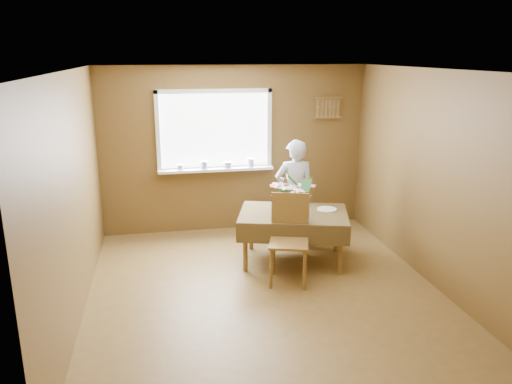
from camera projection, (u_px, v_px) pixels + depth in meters
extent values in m
plane|color=brown|center=(265.00, 292.00, 5.77)|extent=(4.50, 4.50, 0.00)
plane|color=white|center=(266.00, 70.00, 5.09)|extent=(4.50, 4.50, 0.00)
plane|color=brown|center=(234.00, 150.00, 7.56)|extent=(4.00, 0.00, 4.00)
plane|color=brown|center=(337.00, 275.00, 3.31)|extent=(4.00, 0.00, 4.00)
plane|color=brown|center=(73.00, 198.00, 5.06)|extent=(0.00, 4.50, 4.50)
plane|color=brown|center=(433.00, 179.00, 5.80)|extent=(0.00, 4.50, 4.50)
cube|color=white|center=(214.00, 131.00, 7.41)|extent=(1.60, 0.01, 1.10)
cube|color=white|center=(214.00, 91.00, 7.24)|extent=(1.72, 0.06, 0.06)
cube|color=white|center=(215.00, 169.00, 7.55)|extent=(1.72, 0.06, 0.06)
cube|color=white|center=(158.00, 132.00, 7.24)|extent=(0.06, 0.06, 1.22)
cube|color=white|center=(269.00, 129.00, 7.55)|extent=(0.06, 0.06, 1.22)
cube|color=white|center=(216.00, 169.00, 7.48)|extent=(1.72, 0.20, 0.04)
cylinder|color=white|center=(180.00, 167.00, 7.35)|extent=(0.09, 0.09, 0.08)
cylinder|color=white|center=(204.00, 165.00, 7.41)|extent=(0.11, 0.11, 0.12)
cylinder|color=white|center=(228.00, 165.00, 7.48)|extent=(0.12, 0.12, 0.09)
cylinder|color=white|center=(251.00, 163.00, 7.54)|extent=(0.10, 0.10, 0.13)
cube|color=brown|center=(328.00, 108.00, 7.64)|extent=(0.40, 0.03, 0.30)
cube|color=brown|center=(328.00, 98.00, 7.59)|extent=(0.44, 0.04, 0.03)
cube|color=brown|center=(328.00, 118.00, 7.67)|extent=(0.44, 0.04, 0.03)
cylinder|color=brown|center=(245.00, 248.00, 6.24)|extent=(0.06, 0.06, 0.62)
cylinder|color=brown|center=(341.00, 251.00, 6.14)|extent=(0.06, 0.06, 0.62)
cylinder|color=brown|center=(251.00, 228.00, 6.95)|extent=(0.06, 0.06, 0.62)
cylinder|color=brown|center=(337.00, 230.00, 6.85)|extent=(0.06, 0.06, 0.62)
cube|color=brown|center=(294.00, 215.00, 6.46)|extent=(1.52, 1.22, 0.04)
cube|color=#3A2C15|center=(294.00, 213.00, 6.45)|extent=(1.58, 1.28, 0.01)
cube|color=#3A2C15|center=(293.00, 235.00, 6.04)|extent=(1.33, 0.39, 0.25)
cube|color=#3A2C15|center=(294.00, 211.00, 6.94)|extent=(1.33, 0.39, 0.25)
cube|color=#3A2C15|center=(241.00, 221.00, 6.55)|extent=(0.27, 0.90, 0.25)
cube|color=#3A2C15|center=(347.00, 224.00, 6.43)|extent=(0.27, 0.90, 0.25)
cube|color=#4980CF|center=(293.00, 218.00, 6.24)|extent=(0.46, 0.39, 0.01)
cylinder|color=brown|center=(303.00, 219.00, 7.58)|extent=(0.04, 0.04, 0.45)
cylinder|color=brown|center=(280.00, 220.00, 7.53)|extent=(0.04, 0.04, 0.45)
cylinder|color=brown|center=(309.00, 227.00, 7.24)|extent=(0.04, 0.04, 0.45)
cylinder|color=brown|center=(285.00, 228.00, 7.19)|extent=(0.04, 0.04, 0.45)
cube|color=brown|center=(295.00, 208.00, 7.32)|extent=(0.44, 0.44, 0.03)
cube|color=brown|center=(298.00, 195.00, 7.07)|extent=(0.42, 0.05, 0.50)
cylinder|color=brown|center=(271.00, 269.00, 5.80)|extent=(0.04, 0.04, 0.49)
cylinder|color=brown|center=(305.00, 271.00, 5.75)|extent=(0.04, 0.04, 0.49)
cylinder|color=brown|center=(274.00, 256.00, 6.17)|extent=(0.04, 0.04, 0.49)
cylinder|color=brown|center=(305.00, 257.00, 6.13)|extent=(0.04, 0.04, 0.49)
cube|color=brown|center=(289.00, 243.00, 5.89)|extent=(0.57, 0.57, 0.03)
cube|color=brown|center=(290.00, 214.00, 6.02)|extent=(0.44, 0.17, 0.54)
imported|color=white|center=(294.00, 193.00, 7.04)|extent=(0.57, 0.39, 1.52)
cylinder|color=white|center=(293.00, 212.00, 6.28)|extent=(0.10, 0.10, 0.13)
cylinder|color=#33662D|center=(293.00, 204.00, 6.25)|extent=(0.06, 0.06, 0.09)
cylinder|color=white|center=(327.00, 209.00, 6.56)|extent=(0.29, 0.29, 0.01)
cube|color=silver|center=(304.00, 217.00, 6.25)|extent=(0.05, 0.20, 0.00)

